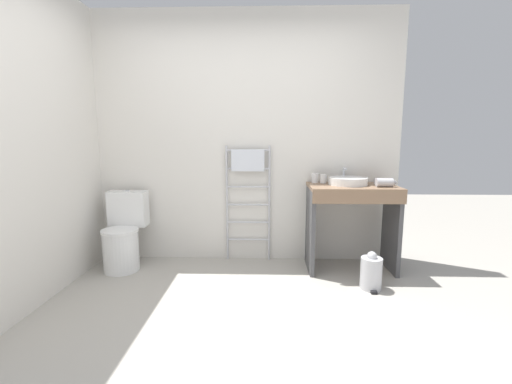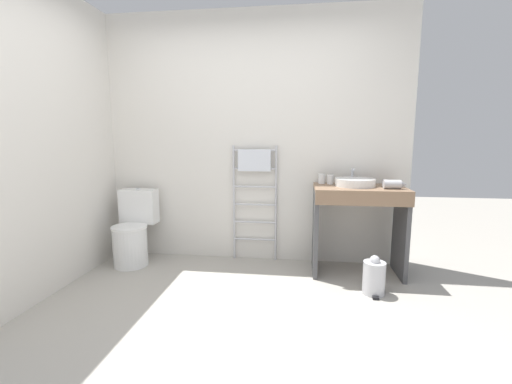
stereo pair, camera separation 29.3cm
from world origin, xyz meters
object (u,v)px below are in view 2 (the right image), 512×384
at_px(towel_radiator, 255,179).
at_px(trash_bin, 374,277).
at_px(toilet, 133,232).
at_px(sink_basin, 355,182).
at_px(cup_near_wall, 322,179).
at_px(hair_dryer, 393,184).
at_px(cup_near_edge, 330,179).

bearing_deg(towel_radiator, trash_bin, -31.81).
height_order(toilet, sink_basin, sink_basin).
height_order(towel_radiator, sink_basin, towel_radiator).
distance_m(towel_radiator, sink_basin, 1.02).
height_order(cup_near_wall, hair_dryer, cup_near_wall).
xyz_separation_m(toilet, towel_radiator, (1.25, 0.26, 0.55)).
height_order(towel_radiator, cup_near_wall, towel_radiator).
relative_size(toilet, sink_basin, 2.06).
distance_m(sink_basin, hair_dryer, 0.34).
height_order(towel_radiator, cup_near_edge, towel_radiator).
height_order(toilet, cup_near_edge, cup_near_edge).
distance_m(toilet, towel_radiator, 1.39).
distance_m(sink_basin, cup_near_edge, 0.25).
bearing_deg(towel_radiator, hair_dryer, -13.96).
bearing_deg(sink_basin, towel_radiator, 168.88).
xyz_separation_m(cup_near_wall, hair_dryer, (0.62, -0.28, -0.01)).
distance_m(cup_near_wall, cup_near_edge, 0.09).
bearing_deg(hair_dryer, toilet, 178.60).
height_order(toilet, cup_near_wall, cup_near_wall).
distance_m(towel_radiator, cup_near_wall, 0.70).
xyz_separation_m(sink_basin, hair_dryer, (0.32, -0.13, 0.00)).
distance_m(toilet, trash_bin, 2.41).
bearing_deg(toilet, sink_basin, 1.74).
distance_m(sink_basin, cup_near_wall, 0.34).
height_order(toilet, hair_dryer, hair_dryer).
bearing_deg(toilet, cup_near_edge, 5.21).
bearing_deg(hair_dryer, cup_near_wall, 156.18).
xyz_separation_m(towel_radiator, hair_dryer, (1.32, -0.33, 0.02)).
xyz_separation_m(sink_basin, cup_near_wall, (-0.31, 0.14, 0.01)).
relative_size(toilet, cup_near_wall, 7.95).
bearing_deg(trash_bin, sink_basin, 103.15).
bearing_deg(cup_near_edge, toilet, -174.79).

